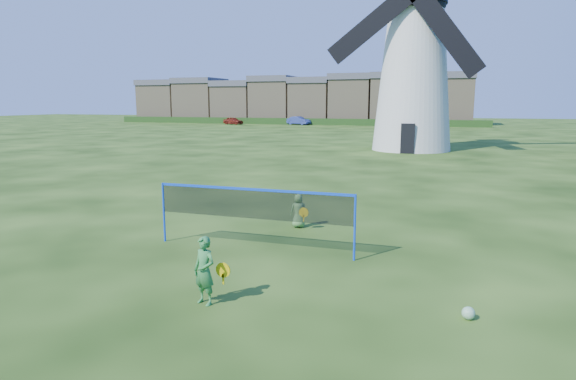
% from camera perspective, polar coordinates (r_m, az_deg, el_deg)
% --- Properties ---
extents(ground, '(220.00, 220.00, 0.00)m').
position_cam_1_polar(ground, '(11.90, -1.69, -7.48)').
color(ground, black).
rests_on(ground, ground).
extents(windmill, '(12.07, 5.77, 17.18)m').
position_cam_1_polar(windmill, '(38.65, 14.31, 13.48)').
color(windmill, white).
rests_on(windmill, ground).
extents(badminton_net, '(5.05, 0.05, 1.55)m').
position_cam_1_polar(badminton_net, '(12.00, -4.06, -1.72)').
color(badminton_net, blue).
rests_on(badminton_net, ground).
extents(player_girl, '(0.68, 0.42, 1.25)m').
position_cam_1_polar(player_girl, '(9.07, -9.58, -9.15)').
color(player_girl, '#34823E').
rests_on(player_girl, ground).
extents(player_boy, '(0.64, 0.45, 0.99)m').
position_cam_1_polar(player_boy, '(14.32, 1.23, -2.39)').
color(player_boy, '#5C9749').
rests_on(player_boy, ground).
extents(play_ball, '(0.22, 0.22, 0.22)m').
position_cam_1_polar(play_ball, '(9.05, 20.06, -13.18)').
color(play_ball, green).
rests_on(play_ball, ground).
extents(terraced_houses, '(58.74, 8.40, 8.19)m').
position_cam_1_polar(terraced_houses, '(86.71, 0.93, 10.35)').
color(terraced_houses, tan).
rests_on(terraced_houses, ground).
extents(hedge, '(62.00, 0.80, 1.00)m').
position_cam_1_polar(hedge, '(80.96, -0.15, 7.92)').
color(hedge, '#193814').
rests_on(hedge, ground).
extents(car_left, '(3.74, 2.40, 1.19)m').
position_cam_1_polar(car_left, '(81.20, -6.33, 7.93)').
color(car_left, maroon).
rests_on(car_left, ground).
extents(car_right, '(4.19, 2.62, 1.30)m').
position_cam_1_polar(car_right, '(79.75, 1.24, 7.99)').
color(car_right, navy).
rests_on(car_right, ground).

